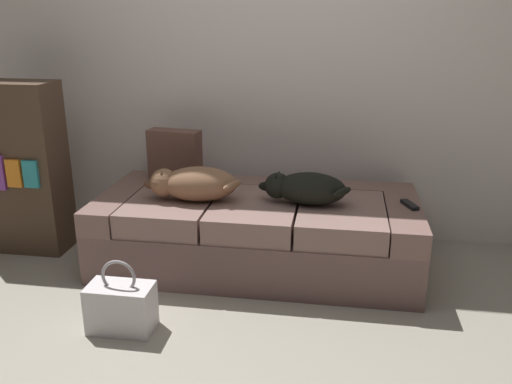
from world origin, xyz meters
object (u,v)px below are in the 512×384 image
object	(u,v)px
throw_pillow	(175,156)
handbag	(121,307)
tv_remote	(410,205)
dog_tan	(193,184)
dog_dark	(305,188)
bookshelf	(20,168)
couch	(257,231)

from	to	relation	value
throw_pillow	handbag	distance (m)	1.18
tv_remote	handbag	xyz separation A→B (m)	(-1.44, -0.81, -0.33)
dog_tan	dog_dark	xyz separation A→B (m)	(0.65, 0.04, -0.01)
dog_dark	tv_remote	size ratio (longest dim) A/B	3.68
throw_pillow	dog_tan	bearing A→B (deg)	-58.35
dog_tan	throw_pillow	xyz separation A→B (m)	(-0.22, 0.35, 0.07)
tv_remote	bookshelf	world-z (taller)	bookshelf
dog_tan	dog_dark	size ratio (longest dim) A/B	1.08
dog_tan	bookshelf	distance (m)	1.19
couch	dog_dark	size ratio (longest dim) A/B	3.48
handbag	throw_pillow	bearing A→B (deg)	91.74
dog_dark	dog_tan	bearing A→B (deg)	-176.25
dog_dark	throw_pillow	size ratio (longest dim) A/B	1.62
tv_remote	bookshelf	xyz separation A→B (m)	(-2.44, 0.04, 0.10)
dog_tan	bookshelf	size ratio (longest dim) A/B	0.54
dog_tan	throw_pillow	size ratio (longest dim) A/B	1.75
throw_pillow	handbag	size ratio (longest dim) A/B	0.90
tv_remote	bookshelf	bearing A→B (deg)	157.25
throw_pillow	handbag	bearing A→B (deg)	-88.26
couch	handbag	xyz separation A→B (m)	(-0.55, -0.83, -0.09)
couch	bookshelf	bearing A→B (deg)	179.35
dog_tan	dog_dark	world-z (taller)	dog_tan
couch	handbag	size ratio (longest dim) A/B	5.08
dog_tan	handbag	distance (m)	0.86
tv_remote	bookshelf	size ratio (longest dim) A/B	0.14
tv_remote	dog_dark	bearing A→B (deg)	162.36
couch	dog_dark	bearing A→B (deg)	-13.09
tv_remote	throw_pillow	size ratio (longest dim) A/B	0.44
couch	bookshelf	distance (m)	1.58
couch	tv_remote	xyz separation A→B (m)	(0.89, -0.02, 0.23)
couch	tv_remote	world-z (taller)	tv_remote
throw_pillow	handbag	xyz separation A→B (m)	(0.03, -1.07, -0.49)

